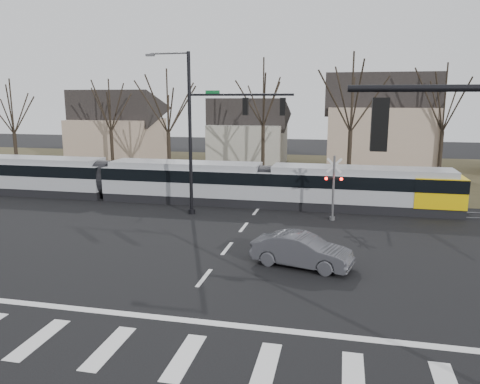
# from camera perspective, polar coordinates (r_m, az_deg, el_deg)

# --- Properties ---
(ground) EXTENTS (140.00, 140.00, 0.00)m
(ground) POSITION_cam_1_polar(r_m,az_deg,el_deg) (18.24, -6.25, -12.65)
(ground) COLOR black
(grass_verge) EXTENTS (140.00, 28.00, 0.01)m
(grass_verge) POSITION_cam_1_polar(r_m,az_deg,el_deg) (48.63, 5.85, 2.59)
(grass_verge) COLOR #38331E
(grass_verge) RESTS_ON ground
(crosswalk) EXTENTS (27.00, 2.60, 0.01)m
(crosswalk) POSITION_cam_1_polar(r_m,az_deg,el_deg) (14.93, -11.41, -18.61)
(crosswalk) COLOR silver
(crosswalk) RESTS_ON ground
(stop_line) EXTENTS (28.00, 0.35, 0.01)m
(stop_line) POSITION_cam_1_polar(r_m,az_deg,el_deg) (16.71, -8.28, -15.05)
(stop_line) COLOR silver
(stop_line) RESTS_ON ground
(lane_dashes) EXTENTS (0.18, 30.00, 0.01)m
(lane_dashes) POSITION_cam_1_polar(r_m,az_deg,el_deg) (33.05, 2.61, -1.55)
(lane_dashes) COLOR silver
(lane_dashes) RESTS_ON ground
(rail_pair) EXTENTS (90.00, 1.52, 0.06)m
(rail_pair) POSITION_cam_1_polar(r_m,az_deg,el_deg) (32.86, 2.56, -1.59)
(rail_pair) COLOR #59595E
(rail_pair) RESTS_ON ground
(tram) EXTENTS (37.96, 2.82, 2.88)m
(tram) POSITION_cam_1_polar(r_m,az_deg,el_deg) (34.18, -6.93, 1.48)
(tram) COLOR gray
(tram) RESTS_ON ground
(sedan) EXTENTS (3.61, 5.19, 1.47)m
(sedan) POSITION_cam_1_polar(r_m,az_deg,el_deg) (21.18, 7.54, -7.08)
(sedan) COLOR #434449
(sedan) RESTS_ON ground
(signal_pole_far) EXTENTS (9.28, 0.44, 10.20)m
(signal_pole_far) POSITION_cam_1_polar(r_m,az_deg,el_deg) (29.37, -3.15, 8.05)
(signal_pole_far) COLOR black
(signal_pole_far) RESTS_ON ground
(rail_crossing_signal) EXTENTS (1.08, 0.36, 4.00)m
(rail_crossing_signal) POSITION_cam_1_polar(r_m,az_deg,el_deg) (29.08, 11.30, 0.22)
(rail_crossing_signal) COLOR #59595B
(rail_crossing_signal) RESTS_ON ground
(tree_row) EXTENTS (59.20, 7.20, 10.00)m
(tree_row) POSITION_cam_1_polar(r_m,az_deg,el_deg) (41.96, 7.76, 8.02)
(tree_row) COLOR black
(tree_row) RESTS_ON ground
(house_a) EXTENTS (9.72, 8.64, 8.60)m
(house_a) POSITION_cam_1_polar(r_m,az_deg,el_deg) (55.96, -14.79, 8.02)
(house_a) COLOR gray
(house_a) RESTS_ON ground
(house_b) EXTENTS (8.64, 7.56, 7.65)m
(house_b) POSITION_cam_1_polar(r_m,az_deg,el_deg) (52.91, 1.02, 7.68)
(house_b) COLOR gray
(house_b) RESTS_ON ground
(house_c) EXTENTS (10.80, 8.64, 10.10)m
(house_c) POSITION_cam_1_polar(r_m,az_deg,el_deg) (48.92, 16.76, 8.38)
(house_c) COLOR gray
(house_c) RESTS_ON ground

